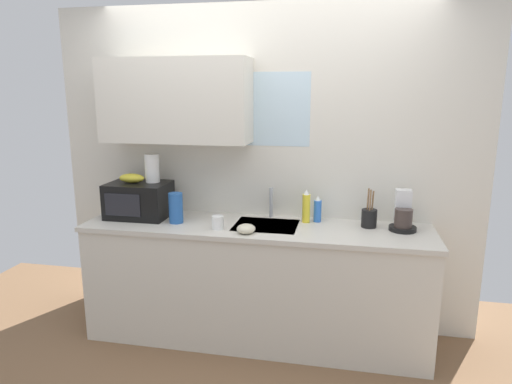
% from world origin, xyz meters
% --- Properties ---
extents(kitchen_wall_assembly, '(3.31, 0.42, 2.50)m').
position_xyz_m(kitchen_wall_assembly, '(-0.14, 0.31, 1.37)').
color(kitchen_wall_assembly, silver).
rests_on(kitchen_wall_assembly, ground).
extents(counter_unit, '(2.54, 0.63, 0.90)m').
position_xyz_m(counter_unit, '(0.00, 0.00, 0.46)').
color(counter_unit, silver).
rests_on(counter_unit, ground).
extents(sink_faucet, '(0.03, 0.03, 0.23)m').
position_xyz_m(sink_faucet, '(0.07, 0.24, 1.02)').
color(sink_faucet, '#B2B5BA').
rests_on(sink_faucet, counter_unit).
extents(microwave, '(0.46, 0.35, 0.27)m').
position_xyz_m(microwave, '(-0.94, 0.05, 1.04)').
color(microwave, black).
rests_on(microwave, counter_unit).
extents(banana_bunch, '(0.20, 0.11, 0.07)m').
position_xyz_m(banana_bunch, '(-0.99, 0.05, 1.20)').
color(banana_bunch, gold).
rests_on(banana_bunch, microwave).
extents(paper_towel_roll, '(0.11, 0.11, 0.22)m').
position_xyz_m(paper_towel_roll, '(-0.84, 0.10, 1.28)').
color(paper_towel_roll, white).
rests_on(paper_towel_roll, microwave).
extents(coffee_maker, '(0.19, 0.21, 0.28)m').
position_xyz_m(coffee_maker, '(1.04, 0.11, 1.00)').
color(coffee_maker, black).
rests_on(coffee_maker, counter_unit).
extents(dish_soap_bottle_yellow, '(0.06, 0.06, 0.25)m').
position_xyz_m(dish_soap_bottle_yellow, '(0.35, 0.15, 1.02)').
color(dish_soap_bottle_yellow, yellow).
rests_on(dish_soap_bottle_yellow, counter_unit).
extents(dish_soap_bottle_blue, '(0.06, 0.06, 0.20)m').
position_xyz_m(dish_soap_bottle_blue, '(0.43, 0.19, 0.99)').
color(dish_soap_bottle_blue, blue).
rests_on(dish_soap_bottle_blue, counter_unit).
extents(cereal_canister, '(0.10, 0.10, 0.23)m').
position_xyz_m(cereal_canister, '(-0.60, -0.05, 1.01)').
color(cereal_canister, '#2659A5').
rests_on(cereal_canister, counter_unit).
extents(mug_white, '(0.08, 0.08, 0.09)m').
position_xyz_m(mug_white, '(-0.25, -0.14, 0.95)').
color(mug_white, white).
rests_on(mug_white, counter_unit).
extents(utensil_crock, '(0.11, 0.11, 0.29)m').
position_xyz_m(utensil_crock, '(0.81, 0.12, 0.97)').
color(utensil_crock, black).
rests_on(utensil_crock, counter_unit).
extents(small_bowl, '(0.13, 0.13, 0.06)m').
position_xyz_m(small_bowl, '(-0.03, -0.20, 0.93)').
color(small_bowl, beige).
rests_on(small_bowl, counter_unit).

